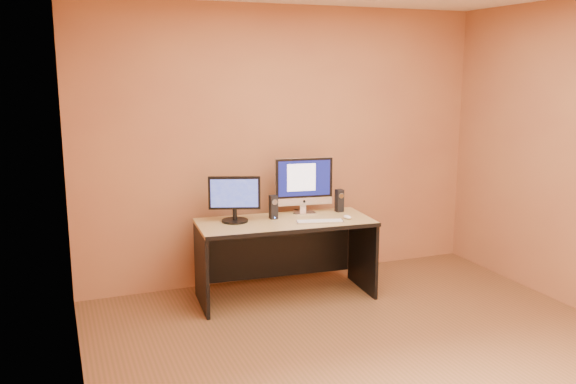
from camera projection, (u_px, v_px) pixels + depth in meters
name	position (u px, v px, depth m)	size (l,w,h in m)	color
floor	(389.00, 363.00, 4.25)	(4.00, 4.00, 0.00)	brown
walls	(396.00, 180.00, 3.99)	(4.00, 4.00, 2.60)	#A76E43
desk	(285.00, 259.00, 5.41)	(1.53, 0.67, 0.71)	tan
imac	(304.00, 185.00, 5.58)	(0.54, 0.20, 0.53)	silver
second_monitor	(235.00, 199.00, 5.27)	(0.46, 0.23, 0.40)	black
speaker_left	(273.00, 207.00, 5.40)	(0.06, 0.07, 0.21)	black
speaker_right	(339.00, 201.00, 5.67)	(0.06, 0.07, 0.21)	black
keyboard	(320.00, 221.00, 5.29)	(0.41, 0.11, 0.02)	silver
mouse	(347.00, 217.00, 5.41)	(0.06, 0.10, 0.03)	white
cable_a	(303.00, 211.00, 5.70)	(0.01, 0.01, 0.21)	black
cable_b	(296.00, 212.00, 5.67)	(0.01, 0.01, 0.17)	black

